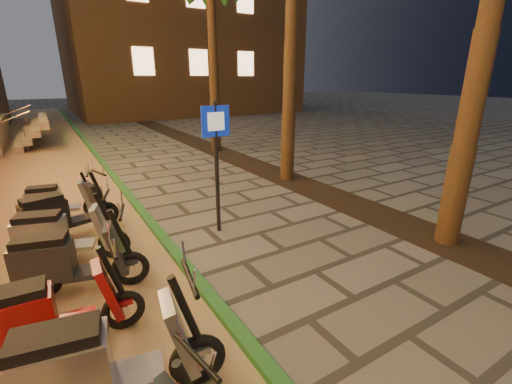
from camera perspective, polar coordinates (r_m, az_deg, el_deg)
parking_strip at (r=11.44m, az=-31.11°, el=0.97°), size 3.40×60.00×0.01m
green_curb at (r=11.54m, az=-22.78°, el=2.58°), size 0.18×60.00×0.10m
planting_strip at (r=9.06m, az=12.69°, el=-0.76°), size 1.20×40.00×0.02m
pedestrian_sign at (r=6.47m, az=-6.63°, el=6.90°), size 0.56×0.10×2.53m
scooter_6 at (r=3.61m, az=-24.77°, el=-24.56°), size 1.82×0.78×1.28m
scooter_7 at (r=4.54m, az=-31.61°, el=-16.87°), size 1.63×0.57×1.15m
scooter_8 at (r=5.48m, az=-29.11°, el=-9.99°), size 1.72×0.85×1.21m
scooter_9 at (r=6.39m, az=-29.96°, el=-6.28°), size 1.67×0.89×1.19m
scooter_10 at (r=7.32m, az=-29.76°, el=-3.19°), size 1.72×0.87×1.21m
scooter_11 at (r=8.37m, az=-30.29°, el=-1.32°), size 1.48×0.67×1.04m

